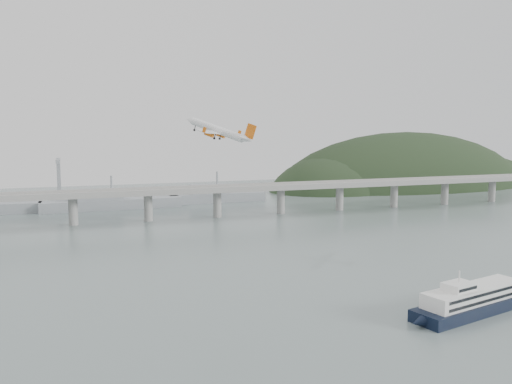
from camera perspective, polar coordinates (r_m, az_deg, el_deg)
name	(u,v)px	position (r m, az deg, el deg)	size (l,w,h in m)	color
ground	(304,304)	(207.66, 5.06, -11.68)	(900.00, 900.00, 0.00)	slate
bridge	(189,194)	(390.76, -7.11, -0.24)	(800.00, 22.00, 23.90)	gray
headland	(415,203)	(634.52, 16.43, -1.08)	(365.00, 155.00, 156.00)	black
ferry	(473,300)	(211.62, 21.90, -10.53)	(86.65, 30.67, 16.58)	black
airliner	(219,131)	(272.60, -3.91, 6.45)	(31.93, 31.98, 15.02)	silver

